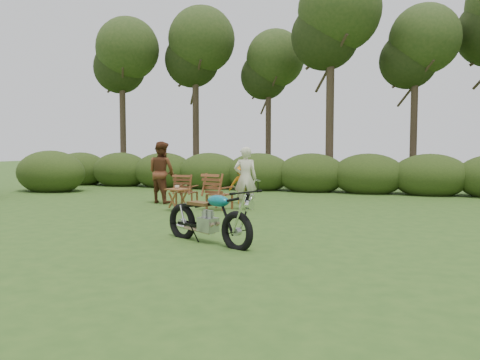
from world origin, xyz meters
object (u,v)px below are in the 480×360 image
(side_table, at_px, (178,200))
(adult_a, at_px, (245,209))
(cup, at_px, (177,187))
(child, at_px, (242,204))
(lawn_chair_right, at_px, (219,209))
(motorcycle, at_px, (208,243))
(adult_b, at_px, (162,203))
(lawn_chair_left, at_px, (187,205))

(side_table, bearing_deg, adult_a, 27.02)
(cup, bearing_deg, child, 61.57)
(adult_a, bearing_deg, child, -84.95)
(lawn_chair_right, distance_m, adult_a, 0.67)
(side_table, relative_size, cup, 4.99)
(motorcycle, xyz_separation_m, adult_b, (-3.44, 4.78, 0.00))
(motorcycle, height_order, adult_b, adult_b)
(lawn_chair_left, distance_m, adult_b, 0.91)
(side_table, height_order, adult_a, adult_a)
(lawn_chair_left, xyz_separation_m, adult_b, (-0.88, 0.21, 0.00))
(lawn_chair_right, distance_m, lawn_chair_left, 1.32)
(side_table, height_order, child, side_table)
(lawn_chair_left, xyz_separation_m, child, (1.34, 0.78, 0.00))
(cup, height_order, child, cup)
(adult_b, bearing_deg, lawn_chair_right, 178.37)
(motorcycle, relative_size, cup, 16.95)
(lawn_chair_right, xyz_separation_m, adult_a, (0.65, 0.18, 0.00))
(child, bearing_deg, cup, 50.47)
(side_table, relative_size, adult_b, 0.32)
(lawn_chair_right, relative_size, side_table, 1.65)
(cup, bearing_deg, adult_a, 26.97)
(lawn_chair_left, relative_size, side_table, 1.52)
(side_table, distance_m, cup, 0.32)
(adult_a, relative_size, child, 1.44)
(lawn_chair_left, bearing_deg, motorcycle, 116.74)
(motorcycle, relative_size, lawn_chair_right, 2.06)
(adult_a, bearing_deg, cup, 8.93)
(cup, relative_size, child, 0.10)
(motorcycle, distance_m, side_table, 4.09)
(lawn_chair_left, xyz_separation_m, side_table, (0.30, -1.17, 0.28))
(lawn_chair_left, xyz_separation_m, cup, (0.29, -1.17, 0.60))
(side_table, height_order, cup, cup)
(child, bearing_deg, lawn_chair_right, 72.47)
(lawn_chair_left, xyz_separation_m, adult_a, (1.84, -0.38, 0.00))
(child, bearing_deg, side_table, 50.72)
(lawn_chair_left, bearing_deg, adult_a, 165.80)
(lawn_chair_right, xyz_separation_m, side_table, (-0.89, -0.60, 0.28))
(lawn_chair_right, bearing_deg, child, -82.73)
(lawn_chair_left, relative_size, cup, 7.57)
(adult_b, bearing_deg, motorcycle, 144.38)
(motorcycle, distance_m, child, 5.48)
(lawn_chair_right, xyz_separation_m, adult_b, (-2.08, 0.77, 0.00))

